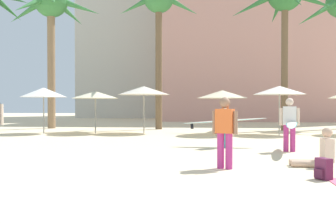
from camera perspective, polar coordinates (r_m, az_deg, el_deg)
The scene contains 15 objects.
ground at distance 5.93m, azimuth 1.14°, elevation -13.13°, with size 120.00×120.00×0.00m, color beige.
hotel_pink at distance 40.09m, azimuth 14.25°, elevation 12.96°, with size 19.68×11.51×19.48m, color #DB9989.
palm_tree_far_left at distance 23.45m, azimuth 17.10°, elevation 15.39°, with size 6.27×6.17×8.77m.
palm_tree_left at distance 25.50m, azimuth -17.09°, elevation 14.34°, with size 6.08×5.83×8.99m.
palm_tree_right at distance 23.52m, azimuth -1.39°, elevation 15.17°, with size 4.84×4.92×8.75m.
cafe_umbrella_0 at distance 19.60m, azimuth -3.64°, elevation 3.24°, with size 2.66×2.66×2.42m.
cafe_umbrella_1 at distance 20.37m, azimuth -18.12°, elevation 2.81°, with size 2.32×2.32×2.34m.
cafe_umbrella_2 at distance 18.50m, azimuth 8.13°, elevation 2.64°, with size 2.43×2.43×2.16m.
cafe_umbrella_3 at distance 19.72m, azimuth -10.83°, elevation 2.54°, with size 2.38×2.38×2.15m.
cafe_umbrella_5 at distance 19.19m, azimuth 16.34°, elevation 3.14°, with size 2.51×2.51×2.38m.
backpack at distance 8.07m, azimuth 22.23°, elevation -7.94°, with size 0.33×0.35×0.42m.
person_near_left at distance 12.29m, azimuth 17.85°, elevation -1.53°, with size 1.01×2.90×1.67m.
person_far_right at distance 13.23m, azimuth 8.54°, elevation -1.22°, with size 2.90×0.82×1.73m.
person_near_right at distance 9.66m, azimuth 21.73°, elevation -5.75°, with size 0.96×0.40×0.93m.
person_mid_right at distance 8.75m, azimuth 8.50°, elevation -2.66°, with size 0.59×0.36×1.62m.
Camera 1 is at (0.38, -5.73, 1.45)m, focal length 40.72 mm.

